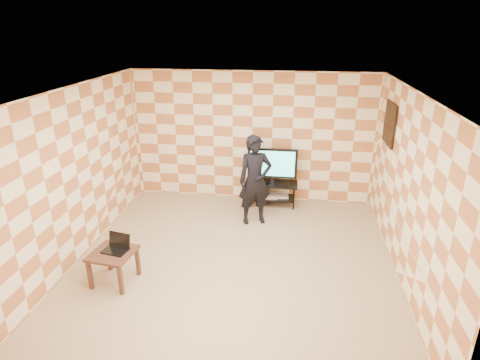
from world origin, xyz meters
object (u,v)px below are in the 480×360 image
tv_stand (272,188)px  side_table (113,257)px  person (255,180)px  tv (272,164)px

tv_stand → side_table: size_ratio=1.60×
tv_stand → person: size_ratio=0.61×
tv → person: person is taller
tv → side_table: bearing=-125.3°
side_table → tv_stand: bearing=54.7°
side_table → person: bearing=49.7°
side_table → tv: bearing=54.7°
side_table → person: size_ratio=0.38×
side_table → person: (1.84, 2.17, 0.44)m
tv → side_table: (-2.11, -2.98, -0.49)m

